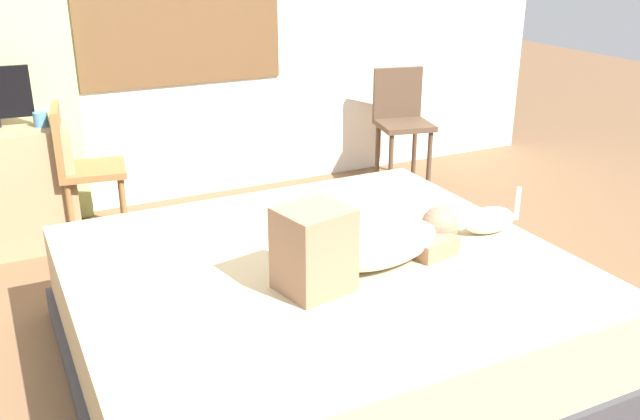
% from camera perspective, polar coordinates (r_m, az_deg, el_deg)
% --- Properties ---
extents(ground_plane, '(16.00, 16.00, 0.00)m').
position_cam_1_polar(ground_plane, '(3.14, -1.18, -13.07)').
color(ground_plane, brown).
extents(bed, '(2.11, 1.93, 0.48)m').
position_cam_1_polar(bed, '(3.10, -0.01, -8.28)').
color(bed, '#38383D').
rests_on(bed, ground).
extents(person_lying, '(0.94, 0.43, 0.34)m').
position_cam_1_polar(person_lying, '(2.89, 3.92, -2.80)').
color(person_lying, silver).
rests_on(person_lying, bed).
extents(cat, '(0.36, 0.15, 0.21)m').
position_cam_1_polar(cat, '(3.33, 13.30, -0.79)').
color(cat, silver).
rests_on(cat, bed).
extents(cup, '(0.08, 0.08, 0.08)m').
position_cam_1_polar(cup, '(4.41, -21.85, 6.90)').
color(cup, teal).
rests_on(cup, desk).
extents(chair_by_desk, '(0.43, 0.43, 0.86)m').
position_cam_1_polar(chair_by_desk, '(4.43, -19.04, 3.62)').
color(chair_by_desk, brown).
rests_on(chair_by_desk, ground).
extents(chair_spare, '(0.45, 0.45, 0.86)m').
position_cam_1_polar(chair_spare, '(5.34, 6.65, 7.60)').
color(chair_spare, '#4C3828').
rests_on(chair_spare, ground).
extents(curtain_left, '(0.44, 0.06, 2.69)m').
position_cam_1_polar(curtain_left, '(4.69, -22.67, 14.64)').
color(curtain_left, '#ADCC75').
rests_on(curtain_left, ground).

